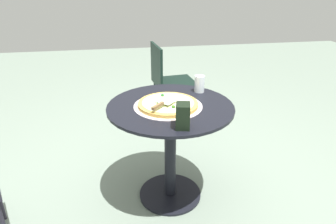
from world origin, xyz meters
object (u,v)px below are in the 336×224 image
pizza_on_tray (168,104)px  patio_chair_corner (168,78)px  drinking_cup (199,84)px  napkin_dispenser (183,116)px  patio_table (170,135)px  pizza_server (162,104)px

pizza_on_tray → patio_chair_corner: patio_chair_corner is taller
drinking_cup → napkin_dispenser: bearing=-114.3°
patio_chair_corner → drinking_cup: bearing=-86.3°
patio_table → pizza_server: 0.29m
patio_table → pizza_server: size_ratio=4.35×
patio_table → napkin_dispenser: bearing=-87.7°
pizza_server → napkin_dispenser: napkin_dispenser is taller
pizza_server → patio_table: bearing=51.7°
drinking_cup → patio_chair_corner: 1.01m
pizza_on_tray → pizza_server: bearing=-124.0°
napkin_dispenser → patio_chair_corner: same height
napkin_dispenser → pizza_on_tray: bearing=18.7°
pizza_on_tray → drinking_cup: size_ratio=3.71×
drinking_cup → patio_chair_corner: patio_chair_corner is taller
pizza_on_tray → patio_chair_corner: bearing=80.4°
patio_table → patio_chair_corner: 1.19m
drinking_cup → patio_chair_corner: (-0.06, 0.97, -0.27)m
pizza_on_tray → patio_chair_corner: 1.22m
napkin_dispenser → patio_chair_corner: (0.17, 1.49, -0.28)m
pizza_on_tray → patio_chair_corner: (0.20, 1.19, -0.22)m
pizza_on_tray → drinking_cup: (0.26, 0.22, 0.05)m
drinking_cup → pizza_on_tray: bearing=-140.3°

